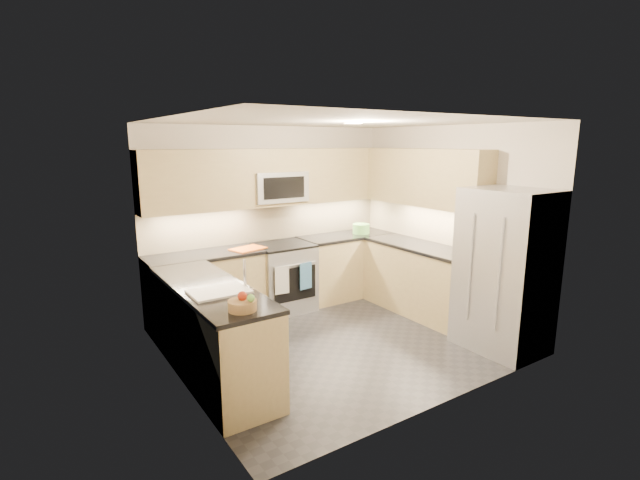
{
  "coord_description": "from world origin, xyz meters",
  "views": [
    {
      "loc": [
        -2.95,
        -4.12,
        2.28
      ],
      "look_at": [
        0.0,
        0.35,
        1.15
      ],
      "focal_mm": 26.0,
      "sensor_mm": 36.0,
      "label": 1
    }
  ],
  "objects_px": {
    "gas_range": "(283,278)",
    "utensil_bowl": "(361,229)",
    "fruit_basket": "(242,305)",
    "cutting_board": "(248,249)",
    "refrigerator": "(505,271)",
    "microwave": "(277,187)"
  },
  "relations": [
    {
      "from": "gas_range",
      "to": "cutting_board",
      "type": "bearing_deg",
      "value": -173.87
    },
    {
      "from": "microwave",
      "to": "utensil_bowl",
      "type": "bearing_deg",
      "value": -6.82
    },
    {
      "from": "refrigerator",
      "to": "utensil_bowl",
      "type": "height_order",
      "value": "refrigerator"
    },
    {
      "from": "gas_range",
      "to": "utensil_bowl",
      "type": "xyz_separation_m",
      "value": [
        1.33,
        -0.03,
        0.56
      ]
    },
    {
      "from": "cutting_board",
      "to": "utensil_bowl",
      "type": "bearing_deg",
      "value": 0.73
    },
    {
      "from": "fruit_basket",
      "to": "refrigerator",
      "type": "bearing_deg",
      "value": -6.91
    },
    {
      "from": "microwave",
      "to": "refrigerator",
      "type": "bearing_deg",
      "value": -60.38
    },
    {
      "from": "utensil_bowl",
      "to": "cutting_board",
      "type": "distance_m",
      "value": 1.86
    },
    {
      "from": "microwave",
      "to": "fruit_basket",
      "type": "xyz_separation_m",
      "value": [
        -1.51,
        -2.19,
        -0.72
      ]
    },
    {
      "from": "refrigerator",
      "to": "cutting_board",
      "type": "xyz_separation_m",
      "value": [
        -1.98,
        2.37,
        0.05
      ]
    },
    {
      "from": "gas_range",
      "to": "refrigerator",
      "type": "height_order",
      "value": "refrigerator"
    },
    {
      "from": "microwave",
      "to": "fruit_basket",
      "type": "relative_size",
      "value": 3.24
    },
    {
      "from": "gas_range",
      "to": "cutting_board",
      "type": "relative_size",
      "value": 2.17
    },
    {
      "from": "microwave",
      "to": "fruit_basket",
      "type": "distance_m",
      "value": 2.76
    },
    {
      "from": "gas_range",
      "to": "cutting_board",
      "type": "distance_m",
      "value": 0.73
    },
    {
      "from": "refrigerator",
      "to": "fruit_basket",
      "type": "height_order",
      "value": "refrigerator"
    },
    {
      "from": "gas_range",
      "to": "utensil_bowl",
      "type": "bearing_deg",
      "value": -1.46
    },
    {
      "from": "microwave",
      "to": "refrigerator",
      "type": "distance_m",
      "value": 3.04
    },
    {
      "from": "cutting_board",
      "to": "gas_range",
      "type": "bearing_deg",
      "value": 6.13
    },
    {
      "from": "microwave",
      "to": "cutting_board",
      "type": "distance_m",
      "value": 0.94
    },
    {
      "from": "utensil_bowl",
      "to": "fruit_basket",
      "type": "bearing_deg",
      "value": -144.4
    },
    {
      "from": "microwave",
      "to": "refrigerator",
      "type": "height_order",
      "value": "microwave"
    }
  ]
}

